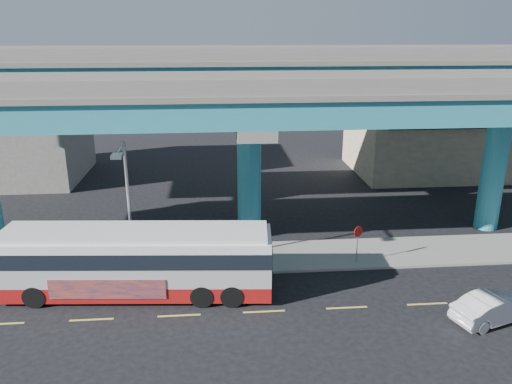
{
  "coord_description": "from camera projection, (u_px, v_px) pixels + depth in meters",
  "views": [
    {
      "loc": [
        -2.18,
        -20.9,
        12.72
      ],
      "look_at": [
        -0.01,
        4.0,
        4.58
      ],
      "focal_mm": 35.0,
      "sensor_mm": 36.0,
      "label": 1
    }
  ],
  "objects": [
    {
      "name": "sidewalk",
      "position": [
        254.0,
        257.0,
        29.1
      ],
      "size": [
        70.0,
        4.0,
        0.15
      ],
      "primitive_type": "cube",
      "color": "gray",
      "rests_on": "ground"
    },
    {
      "name": "lane_markings",
      "position": [
        264.0,
        312.0,
        23.63
      ],
      "size": [
        58.0,
        0.12,
        0.01
      ],
      "color": "#D8C64C",
      "rests_on": "ground"
    },
    {
      "name": "viaduct",
      "position": [
        249.0,
        93.0,
        29.71
      ],
      "size": [
        52.0,
        12.4,
        11.7
      ],
      "color": "teal",
      "rests_on": "ground"
    },
    {
      "name": "ground",
      "position": [
        263.0,
        308.0,
        23.91
      ],
      "size": [
        120.0,
        120.0,
        0.0
      ],
      "primitive_type": "plane",
      "color": "black",
      "rests_on": "ground"
    },
    {
      "name": "street_lamp",
      "position": [
        126.0,
        193.0,
        25.12
      ],
      "size": [
        0.5,
        2.39,
        7.25
      ],
      "color": "gray",
      "rests_on": "sidewalk"
    },
    {
      "name": "building_concrete",
      "position": [
        9.0,
        129.0,
        43.6
      ],
      "size": [
        12.0,
        10.0,
        9.0
      ],
      "primitive_type": "cube",
      "color": "gray",
      "rests_on": "ground"
    },
    {
      "name": "stop_sign",
      "position": [
        358.0,
        237.0,
        27.81
      ],
      "size": [
        0.59,
        0.37,
        2.23
      ],
      "rotation": [
        0.0,
        0.0,
        0.14
      ],
      "color": "gray",
      "rests_on": "sidewalk"
    },
    {
      "name": "sedan",
      "position": [
        494.0,
        308.0,
        22.7
      ],
      "size": [
        3.83,
        4.92,
        1.35
      ],
      "primitive_type": "imported",
      "rotation": [
        0.0,
        0.0,
        1.89
      ],
      "color": "#B5B6BB",
      "rests_on": "ground"
    },
    {
      "name": "transit_bus",
      "position": [
        136.0,
        259.0,
        24.69
      ],
      "size": [
        13.63,
        3.97,
        3.45
      ],
      "rotation": [
        0.0,
        0.0,
        -0.08
      ],
      "color": "maroon",
      "rests_on": "ground"
    },
    {
      "name": "building_beige",
      "position": [
        432.0,
        134.0,
        46.08
      ],
      "size": [
        14.0,
        10.23,
        7.0
      ],
      "color": "#BFAF88",
      "rests_on": "ground"
    }
  ]
}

